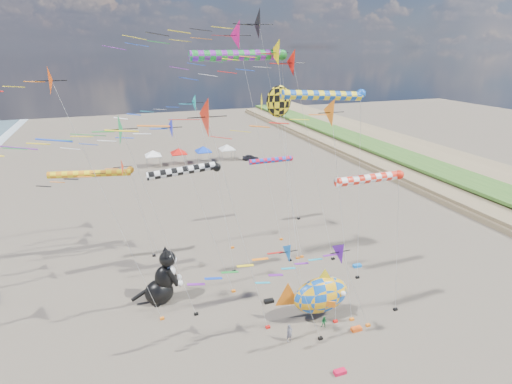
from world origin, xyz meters
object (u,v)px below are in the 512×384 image
Objects in this scene: person_adult at (289,333)px; fish_inflatable at (320,295)px; child_green at (324,322)px; parked_car at (250,158)px; cat_inflatable at (161,275)px; child_blue at (303,297)px.

fish_inflatable is at bearing 13.00° from person_adult.
child_green is 53.24m from parked_car.
cat_inflatable is 14.38m from fish_inflatable.
fish_inflatable is 2.00× the size of parked_car.
parked_car is (11.27, 48.10, 0.09)m from child_blue.
child_blue is 49.41m from parked_car.
fish_inflatable is 6.38× the size of child_green.
child_blue is (-0.06, 3.94, -0.04)m from child_green.
child_blue is (-0.24, 2.68, -1.86)m from fish_inflatable.
person_adult is at bearing -170.64° from parked_car.
cat_inflatable reaches higher than fish_inflatable.
cat_inflatable is 0.79× the size of fish_inflatable.
child_green is at bearing -167.23° from parked_car.
parked_car reaches higher than child_blue.
fish_inflatable is 52.00m from parked_car.
child_green is (12.28, -8.42, -2.16)m from cat_inflatable.
child_green is (-0.18, -1.26, -1.82)m from fish_inflatable.
person_adult is (8.85, -8.93, -1.93)m from cat_inflatable.
parked_car is at bearing 112.64° from child_green.
person_adult is 0.45× the size of parked_car.
cat_inflatable is 3.54× the size of person_adult.
cat_inflatable is 1.59× the size of parked_car.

